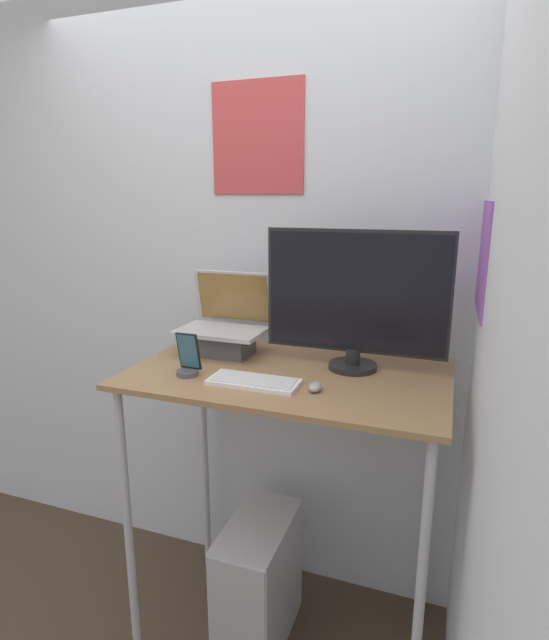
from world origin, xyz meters
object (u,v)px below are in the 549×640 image
Objects in this scene: monitor at (355,301)px; keyboard at (254,382)px; cell_phone at (188,362)px; mouse at (315,387)px; computer_tower at (259,582)px; laptop at (223,332)px.

keyboard is at bearing -136.58° from monitor.
cell_phone is (-0.52, -0.25, -0.20)m from monitor.
mouse is at bearing -105.24° from monitor.
computer_tower is at bearing -159.46° from monitor.
laptop reaches higher than cell_phone.
monitor is 0.44m from keyboard.
cell_phone is (-0.00, -0.27, -0.04)m from laptop.
keyboard is 4.66× the size of mouse.
keyboard is 0.57× the size of computer_tower.
monitor reaches higher than keyboard.
mouse is 0.43× the size of cell_phone.
keyboard is at bearing -177.91° from mouse.
mouse reaches higher than computer_tower.
cell_phone is 0.28× the size of computer_tower.
monitor is (0.51, -0.02, 0.16)m from laptop.
monitor is 2.14× the size of keyboard.
mouse is (-0.07, -0.25, -0.23)m from monitor.
cell_phone reaches higher than keyboard.
cell_phone reaches higher than mouse.
laptop reaches higher than mouse.
laptop is 0.53m from mouse.
computer_tower is at bearing 108.26° from keyboard.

